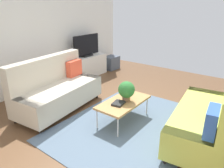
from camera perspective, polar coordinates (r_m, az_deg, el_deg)
The scene contains 13 objects.
ground_plane at distance 4.15m, azimuth 3.79°, elevation -9.75°, with size 7.68×7.68×0.00m, color brown.
wall_far at distance 5.65m, azimuth -20.78°, elevation 12.82°, with size 6.40×0.12×2.90m, color white.
area_rug at distance 3.99m, azimuth 5.07°, elevation -11.01°, with size 2.90×2.20×0.01m, color slate.
couch_beige at distance 4.56m, azimuth -14.63°, elevation -1.32°, with size 1.99×1.06×1.10m.
couch_green at distance 3.68m, azimuth 24.75°, elevation -8.12°, with size 1.99×1.08×1.10m.
coffee_table at distance 3.94m, azimuth 3.18°, elevation -5.01°, with size 1.10×0.56×0.42m.
tv_console at distance 6.55m, azimuth -6.84°, elevation 4.78°, with size 1.40×0.44×0.64m, color silver.
tv at distance 6.39m, azimuth -6.95°, elevation 10.21°, with size 1.00×0.20×0.64m.
storage_trunk at distance 7.31m, azimuth -0.23°, elevation 5.81°, with size 0.52×0.40×0.44m, color #4C5666.
potted_plant at distance 3.85m, azimuth 3.95°, elevation -1.69°, with size 0.31×0.31×0.38m.
table_book_0 at distance 3.80m, azimuth 1.74°, elevation -5.25°, with size 0.24×0.18×0.04m, color #262626.
vase_0 at distance 6.09m, azimuth -11.14°, elevation 7.29°, with size 0.11×0.11×0.17m, color #B24C4C.
bottle_0 at distance 6.13m, azimuth -9.42°, elevation 7.63°, with size 0.06×0.06×0.20m, color #3F8C4C.
Camera 1 is at (-3.00, -1.95, 2.10)m, focal length 33.72 mm.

